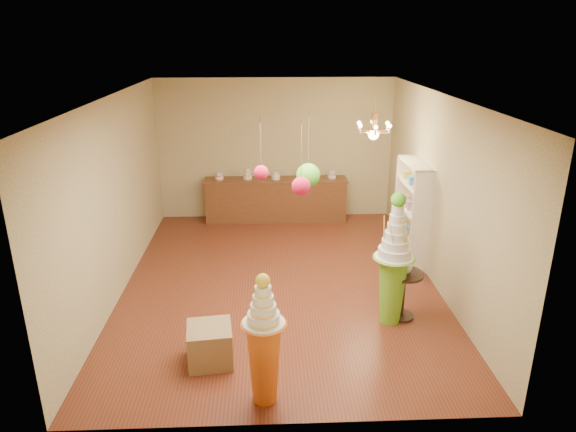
{
  "coord_description": "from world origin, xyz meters",
  "views": [
    {
      "loc": [
        -0.2,
        -7.57,
        3.88
      ],
      "look_at": [
        0.13,
        0.0,
        1.15
      ],
      "focal_mm": 32.0,
      "sensor_mm": 36.0,
      "label": 1
    }
  ],
  "objects_px": {
    "sideboard": "(276,199)",
    "pedestal_green": "(393,273)",
    "pedestal_orange": "(264,351)",
    "round_table": "(403,289)"
  },
  "relations": [
    {
      "from": "sideboard",
      "to": "pedestal_orange",
      "type": "bearing_deg",
      "value": -92.49
    },
    {
      "from": "pedestal_green",
      "to": "sideboard",
      "type": "height_order",
      "value": "pedestal_green"
    },
    {
      "from": "pedestal_green",
      "to": "sideboard",
      "type": "bearing_deg",
      "value": 109.75
    },
    {
      "from": "sideboard",
      "to": "round_table",
      "type": "distance_m",
      "value": 4.48
    },
    {
      "from": "pedestal_orange",
      "to": "sideboard",
      "type": "xyz_separation_m",
      "value": [
        0.25,
        5.82,
        -0.15
      ]
    },
    {
      "from": "pedestal_green",
      "to": "round_table",
      "type": "distance_m",
      "value": 0.37
    },
    {
      "from": "round_table",
      "to": "pedestal_orange",
      "type": "bearing_deg",
      "value": -139.46
    },
    {
      "from": "pedestal_green",
      "to": "pedestal_orange",
      "type": "bearing_deg",
      "value": -138.28
    },
    {
      "from": "pedestal_green",
      "to": "pedestal_orange",
      "type": "xyz_separation_m",
      "value": [
        -1.77,
        -1.58,
        -0.13
      ]
    },
    {
      "from": "sideboard",
      "to": "pedestal_green",
      "type": "bearing_deg",
      "value": -70.25
    }
  ]
}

